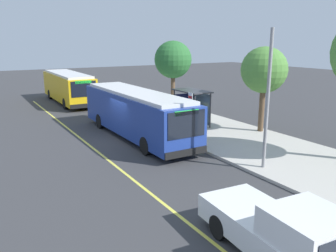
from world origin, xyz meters
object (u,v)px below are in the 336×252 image
object	(u,v)px
transit_bus_second	(68,86)
pickup_truck	(286,235)
transit_bus_main	(136,112)
waiting_bench	(194,118)
route_sign_post	(190,108)

from	to	relation	value
transit_bus_second	pickup_truck	size ratio (longest dim) A/B	1.93
transit_bus_main	waiting_bench	size ratio (longest dim) A/B	7.16
transit_bus_second	pickup_truck	bearing A→B (deg)	-3.65
transit_bus_second	pickup_truck	xyz separation A→B (m)	(28.85, -1.84, -0.76)
transit_bus_main	waiting_bench	world-z (taller)	transit_bus_main
transit_bus_second	waiting_bench	world-z (taller)	transit_bus_second
transit_bus_main	pickup_truck	distance (m)	14.09
transit_bus_main	transit_bus_second	bearing A→B (deg)	-178.91
transit_bus_main	pickup_truck	size ratio (longest dim) A/B	2.07
transit_bus_second	route_sign_post	bearing A→B (deg)	9.73
transit_bus_main	route_sign_post	bearing A→B (deg)	50.78
route_sign_post	waiting_bench	bearing A→B (deg)	141.50
transit_bus_main	transit_bus_second	world-z (taller)	same
pickup_truck	transit_bus_second	bearing A→B (deg)	176.35
transit_bus_second	route_sign_post	distance (m)	17.36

